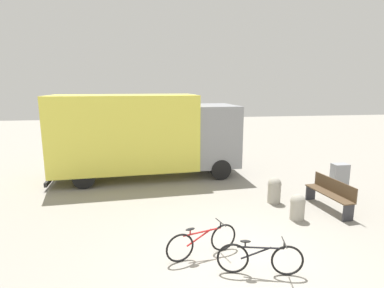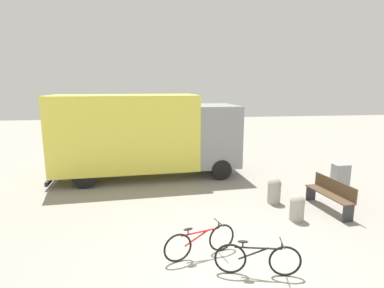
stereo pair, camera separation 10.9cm
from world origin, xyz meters
name	(u,v)px [view 1 (the left image)]	position (x,y,z in m)	size (l,w,h in m)	color
ground_plane	(239,263)	(0.00, 0.00, 0.00)	(60.00, 60.00, 0.00)	gray
delivery_truck	(144,133)	(-1.97, 6.80, 1.85)	(7.70, 2.93, 3.41)	#EAE04C
park_bench	(331,193)	(3.66, 2.35, 0.54)	(0.57, 1.83, 0.96)	brown
bicycle_near	(202,242)	(-0.73, 0.40, 0.35)	(1.68, 0.60, 0.74)	black
bicycle_middle	(260,258)	(0.29, -0.43, 0.35)	(1.70, 0.54, 0.74)	black
bollard_near_bench	(298,206)	(2.30, 1.83, 0.40)	(0.42, 0.42, 0.76)	#9E998C
bollard_far_bench	(274,189)	(2.18, 3.13, 0.45)	(0.44, 0.44, 0.85)	#9E998C
utility_box	(339,178)	(4.96, 3.80, 0.51)	(0.56, 0.36, 1.02)	gray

